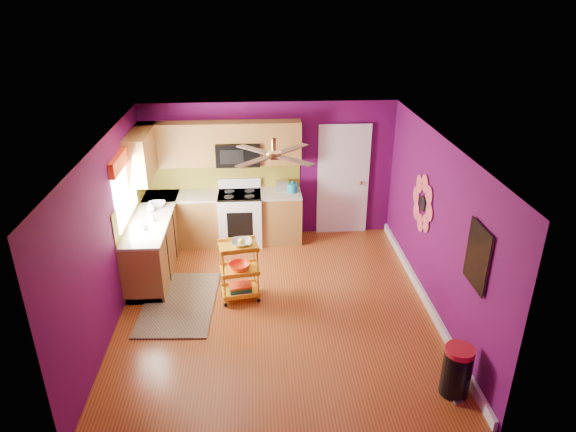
{
  "coord_description": "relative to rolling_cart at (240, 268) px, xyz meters",
  "views": [
    {
      "loc": [
        -0.24,
        -6.31,
        4.36
      ],
      "look_at": [
        0.2,
        0.4,
        1.29
      ],
      "focal_mm": 32.0,
      "sensor_mm": 36.0,
      "label": 1
    }
  ],
  "objects": [
    {
      "name": "toaster",
      "position": [
        0.74,
        2.03,
        0.51
      ],
      "size": [
        0.22,
        0.15,
        0.18
      ],
      "primitive_type": "cube",
      "color": "beige",
      "rests_on": "lower_cabinets"
    },
    {
      "name": "lower_cabinets",
      "position": [
        -0.83,
        1.53,
        -0.08
      ],
      "size": [
        2.81,
        2.31,
        0.94
      ],
      "color": "brown",
      "rests_on": "ground"
    },
    {
      "name": "ceiling_fan",
      "position": [
        0.52,
        -0.09,
        1.77
      ],
      "size": [
        1.01,
        1.01,
        0.26
      ],
      "color": "#BF8C3F",
      "rests_on": "ground"
    },
    {
      "name": "panel_door",
      "position": [
        1.87,
        2.18,
        0.51
      ],
      "size": [
        0.95,
        0.11,
        2.15
      ],
      "color": "white",
      "rests_on": "ground"
    },
    {
      "name": "electric_range",
      "position": [
        -0.03,
        1.88,
        -0.03
      ],
      "size": [
        0.76,
        0.66,
        1.13
      ],
      "color": "white",
      "rests_on": "ground"
    },
    {
      "name": "upper_cabinetry",
      "position": [
        -0.72,
        1.88,
        1.28
      ],
      "size": [
        2.8,
        2.3,
        1.26
      ],
      "color": "brown",
      "rests_on": "ground"
    },
    {
      "name": "teal_kettle",
      "position": [
        0.92,
        1.91,
        0.51
      ],
      "size": [
        0.18,
        0.18,
        0.21
      ],
      "color": "#137890",
      "rests_on": "lower_cabinets"
    },
    {
      "name": "left_window",
      "position": [
        -1.7,
        0.76,
        1.22
      ],
      "size": [
        0.08,
        1.35,
        1.08
      ],
      "color": "white",
      "rests_on": "ground"
    },
    {
      "name": "rolling_cart",
      "position": [
        0.0,
        0.0,
        0.0
      ],
      "size": [
        0.62,
        0.49,
        1.01
      ],
      "color": "gold",
      "rests_on": "ground"
    },
    {
      "name": "trash_can",
      "position": [
        2.5,
        -2.14,
        -0.2
      ],
      "size": [
        0.4,
        0.4,
        0.64
      ],
      "color": "black",
      "rests_on": "ground"
    },
    {
      "name": "room_envelope",
      "position": [
        0.55,
        -0.29,
        1.12
      ],
      "size": [
        4.54,
        5.04,
        2.52
      ],
      "color": "#510949",
      "rests_on": "ground"
    },
    {
      "name": "counter_cup",
      "position": [
        -1.45,
        0.53,
        0.47
      ],
      "size": [
        0.11,
        0.11,
        0.09
      ],
      "primitive_type": "imported",
      "color": "white",
      "rests_on": "lower_cabinets"
    },
    {
      "name": "soap_bottle_b",
      "position": [
        -1.46,
        1.2,
        0.52
      ],
      "size": [
        0.15,
        0.15,
        0.19
      ],
      "primitive_type": "imported",
      "color": "white",
      "rests_on": "lower_cabinets"
    },
    {
      "name": "ground",
      "position": [
        0.52,
        -0.29,
        -0.52
      ],
      "size": [
        5.0,
        5.0,
        0.0
      ],
      "primitive_type": "plane",
      "color": "maroon",
      "rests_on": "ground"
    },
    {
      "name": "shag_rug",
      "position": [
        -0.92,
        -0.1,
        -0.5
      ],
      "size": [
        1.13,
        1.75,
        0.02
      ],
      "primitive_type": "cube",
      "rotation": [
        0.0,
        0.0,
        -0.06
      ],
      "color": "black",
      "rests_on": "ground"
    },
    {
      "name": "soap_bottle_a",
      "position": [
        -1.39,
        0.82,
        0.51
      ],
      "size": [
        0.08,
        0.08,
        0.18
      ],
      "primitive_type": "imported",
      "color": "#EA3F72",
      "rests_on": "lower_cabinets"
    },
    {
      "name": "right_wall_art",
      "position": [
        2.75,
        -0.63,
        0.93
      ],
      "size": [
        0.04,
        2.74,
        1.04
      ],
      "color": "black",
      "rests_on": "ground"
    },
    {
      "name": "counter_dish",
      "position": [
        -1.39,
        1.41,
        0.46
      ],
      "size": [
        0.28,
        0.28,
        0.07
      ],
      "primitive_type": "imported",
      "color": "white",
      "rests_on": "lower_cabinets"
    }
  ]
}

